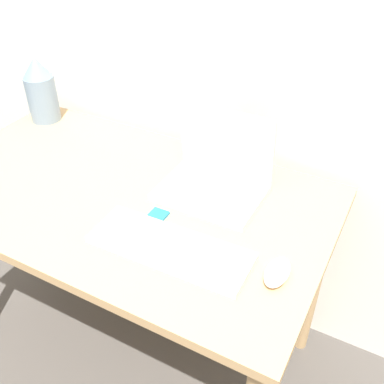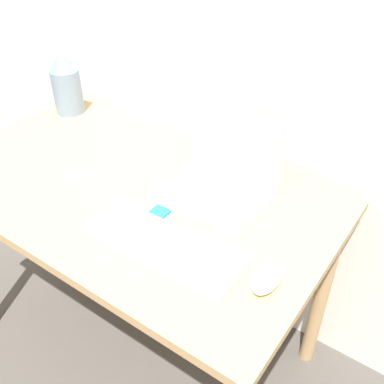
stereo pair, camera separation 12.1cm
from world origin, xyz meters
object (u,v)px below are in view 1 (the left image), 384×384
(laptop, at_px, (216,175))
(vase, at_px, (41,90))
(mouse, at_px, (277,272))
(keyboard, at_px, (170,247))
(mp3_player, at_px, (158,215))

(laptop, bearing_deg, vase, 172.32)
(laptop, distance_m, mouse, 0.39)
(keyboard, bearing_deg, mp3_player, 134.33)
(laptop, bearing_deg, mouse, -41.77)
(mouse, distance_m, mp3_player, 0.38)
(keyboard, distance_m, mp3_player, 0.14)
(mp3_player, bearing_deg, keyboard, -45.67)
(laptop, distance_m, mp3_player, 0.22)
(mouse, relative_size, mp3_player, 2.13)
(laptop, distance_m, keyboard, 0.30)
(mouse, bearing_deg, vase, 161.29)
(keyboard, bearing_deg, mouse, 8.61)
(laptop, height_order, vase, vase)
(keyboard, height_order, vase, vase)
(laptop, relative_size, vase, 1.23)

